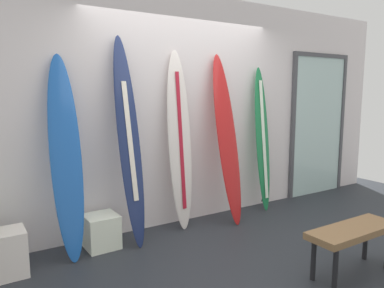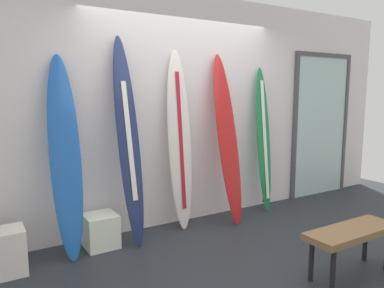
{
  "view_description": "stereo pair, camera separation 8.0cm",
  "coord_description": "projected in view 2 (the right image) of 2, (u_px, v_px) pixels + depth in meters",
  "views": [
    {
      "loc": [
        -2.27,
        -2.65,
        1.63
      ],
      "look_at": [
        -0.04,
        0.95,
        1.02
      ],
      "focal_mm": 33.96,
      "sensor_mm": 36.0,
      "label": 1
    },
    {
      "loc": [
        -2.2,
        -2.69,
        1.63
      ],
      "look_at": [
        -0.04,
        0.95,
        1.02
      ],
      "focal_mm": 33.96,
      "sensor_mm": 36.0,
      "label": 2
    }
  ],
  "objects": [
    {
      "name": "display_block_center",
      "position": [
        7.0,
        252.0,
        3.25
      ],
      "size": [
        0.32,
        0.32,
        0.41
      ],
      "color": "white",
      "rests_on": "ground"
    },
    {
      "name": "bench",
      "position": [
        352.0,
        235.0,
        3.2
      ],
      "size": [
        0.94,
        0.32,
        0.44
      ],
      "color": "brown",
      "rests_on": "ground"
    },
    {
      "name": "surfboard_ivory",
      "position": [
        180.0,
        142.0,
        4.28
      ],
      "size": [
        0.31,
        0.32,
        2.11
      ],
      "color": "silver",
      "rests_on": "ground"
    },
    {
      "name": "wall_back",
      "position": [
        180.0,
        110.0,
        4.54
      ],
      "size": [
        7.2,
        0.2,
        2.8
      ],
      "primitive_type": "cube",
      "color": "silver",
      "rests_on": "ground"
    },
    {
      "name": "surfboard_navy",
      "position": [
        129.0,
        142.0,
        3.83
      ],
      "size": [
        0.27,
        0.5,
        2.23
      ],
      "color": "navy",
      "rests_on": "ground"
    },
    {
      "name": "display_block_left",
      "position": [
        101.0,
        231.0,
        3.82
      ],
      "size": [
        0.34,
        0.34,
        0.35
      ],
      "color": "white",
      "rests_on": "ground"
    },
    {
      "name": "surfboard_cobalt",
      "position": [
        65.0,
        157.0,
        3.53
      ],
      "size": [
        0.32,
        0.49,
        2.0
      ],
      "color": "#1E59B3",
      "rests_on": "ground"
    },
    {
      "name": "surfboard_emerald",
      "position": [
        264.0,
        141.0,
        4.94
      ],
      "size": [
        0.24,
        0.29,
        1.96
      ],
      "color": "#1C7440",
      "rests_on": "ground"
    },
    {
      "name": "glass_door",
      "position": [
        321.0,
        123.0,
        5.71
      ],
      "size": [
        1.21,
        0.06,
        2.21
      ],
      "color": "silver",
      "rests_on": "ground"
    },
    {
      "name": "ground",
      "position": [
        244.0,
        258.0,
        3.63
      ],
      "size": [
        8.0,
        8.0,
        0.04
      ],
      "primitive_type": "cube",
      "color": "#272A30"
    },
    {
      "name": "surfboard_crimson",
      "position": [
        228.0,
        140.0,
        4.49
      ],
      "size": [
        0.3,
        0.53,
        2.1
      ],
      "color": "red",
      "rests_on": "ground"
    }
  ]
}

